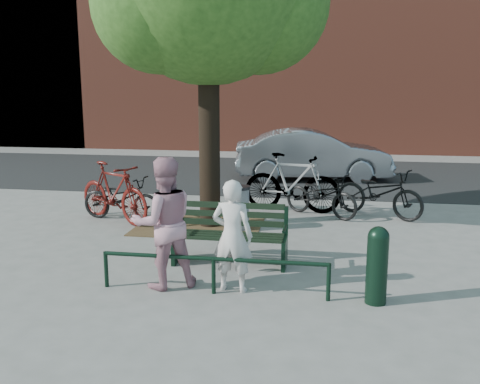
% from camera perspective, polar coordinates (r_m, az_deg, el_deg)
% --- Properties ---
extents(ground, '(90.00, 90.00, 0.00)m').
position_cam_1_polar(ground, '(8.34, -1.07, -7.69)').
color(ground, gray).
rests_on(ground, ground).
extents(dirt_pit, '(2.40, 2.00, 0.02)m').
position_cam_1_polar(dirt_pit, '(10.59, -4.24, -3.49)').
color(dirt_pit, brown).
rests_on(dirt_pit, ground).
extents(road, '(40.00, 7.00, 0.01)m').
position_cam_1_polar(road, '(16.54, 4.26, 1.88)').
color(road, black).
rests_on(road, ground).
extents(park_bench, '(1.74, 0.54, 0.97)m').
position_cam_1_polar(park_bench, '(8.27, -0.98, -4.37)').
color(park_bench, black).
rests_on(park_bench, ground).
extents(guard_railing, '(3.06, 0.06, 0.51)m').
position_cam_1_polar(guard_railing, '(7.09, -2.85, -7.72)').
color(guard_railing, black).
rests_on(guard_railing, ground).
extents(person_left, '(0.59, 0.42, 1.52)m').
position_cam_1_polar(person_left, '(7.08, -0.82, -4.71)').
color(person_left, beige).
rests_on(person_left, ground).
extents(person_right, '(1.09, 1.02, 1.80)m').
position_cam_1_polar(person_right, '(7.27, -8.12, -3.29)').
color(person_right, '#B77E8D').
rests_on(person_right, ground).
extents(bollard, '(0.27, 0.27, 1.00)m').
position_cam_1_polar(bollard, '(6.96, 14.43, -7.29)').
color(bollard, black).
rests_on(bollard, ground).
extents(litter_bin, '(0.42, 0.42, 0.85)m').
position_cam_1_polar(litter_bin, '(10.14, -0.08, -1.69)').
color(litter_bin, gray).
rests_on(litter_bin, ground).
extents(bicycle_a, '(1.79, 0.84, 0.90)m').
position_cam_1_polar(bicycle_a, '(11.14, -12.55, -0.67)').
color(bicycle_a, black).
rests_on(bicycle_a, ground).
extents(bicycle_b, '(2.03, 1.48, 1.21)m').
position_cam_1_polar(bicycle_b, '(11.01, -13.33, -0.03)').
color(bicycle_b, '#4F0E0B').
rests_on(bicycle_b, ground).
extents(bicycle_c, '(1.78, 1.42, 0.91)m').
position_cam_1_polar(bicycle_c, '(11.32, 8.64, -0.33)').
color(bicycle_c, black).
rests_on(bicycle_c, ground).
extents(bicycle_d, '(2.20, 0.94, 1.28)m').
position_cam_1_polar(bicycle_d, '(11.63, 5.58, 0.99)').
color(bicycle_d, gray).
rests_on(bicycle_d, ground).
extents(bicycle_e, '(2.01, 1.59, 1.02)m').
position_cam_1_polar(bicycle_e, '(11.52, 14.64, -0.07)').
color(bicycle_e, black).
rests_on(bicycle_e, ground).
extents(parked_car, '(4.62, 2.19, 1.46)m').
position_cam_1_polar(parked_car, '(15.64, 7.75, 3.95)').
color(parked_car, gray).
rests_on(parked_car, ground).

